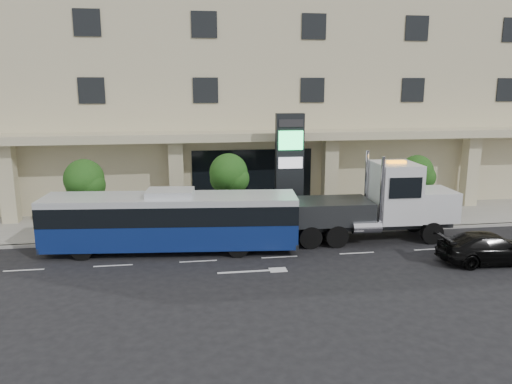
{
  "coord_description": "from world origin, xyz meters",
  "views": [
    {
      "loc": [
        -4.63,
        -24.51,
        8.38
      ],
      "look_at": [
        -0.65,
        2.0,
        2.58
      ],
      "focal_mm": 35.0,
      "sensor_mm": 36.0,
      "label": 1
    }
  ],
  "objects_px": {
    "tow_truck": "(377,204)",
    "signage_pylon": "(289,169)",
    "black_sedan": "(490,248)",
    "city_bus": "(171,220)"
  },
  "relations": [
    {
      "from": "tow_truck",
      "to": "signage_pylon",
      "type": "relative_size",
      "value": 1.6
    },
    {
      "from": "tow_truck",
      "to": "signage_pylon",
      "type": "xyz_separation_m",
      "value": [
        -4.19,
        3.4,
        1.52
      ]
    },
    {
      "from": "black_sedan",
      "to": "signage_pylon",
      "type": "xyz_separation_m",
      "value": [
        -8.16,
        7.74,
        2.76
      ]
    },
    {
      "from": "tow_truck",
      "to": "black_sedan",
      "type": "relative_size",
      "value": 2.09
    },
    {
      "from": "black_sedan",
      "to": "signage_pylon",
      "type": "bearing_deg",
      "value": 48.66
    },
    {
      "from": "tow_truck",
      "to": "black_sedan",
      "type": "distance_m",
      "value": 6.01
    },
    {
      "from": "city_bus",
      "to": "signage_pylon",
      "type": "relative_size",
      "value": 1.96
    },
    {
      "from": "black_sedan",
      "to": "tow_truck",
      "type": "bearing_deg",
      "value": 44.59
    },
    {
      "from": "tow_truck",
      "to": "signage_pylon",
      "type": "height_order",
      "value": "signage_pylon"
    },
    {
      "from": "city_bus",
      "to": "black_sedan",
      "type": "distance_m",
      "value": 15.63
    }
  ]
}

